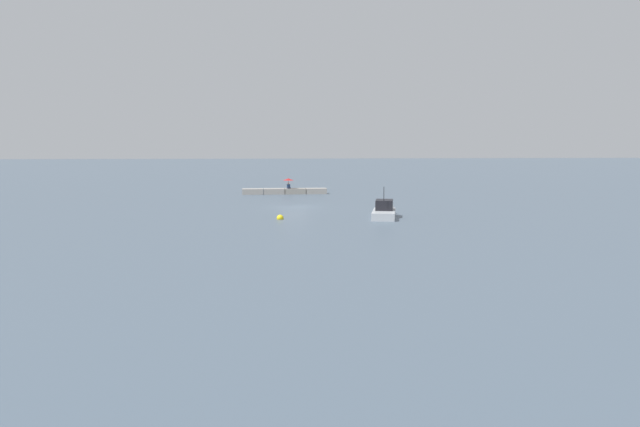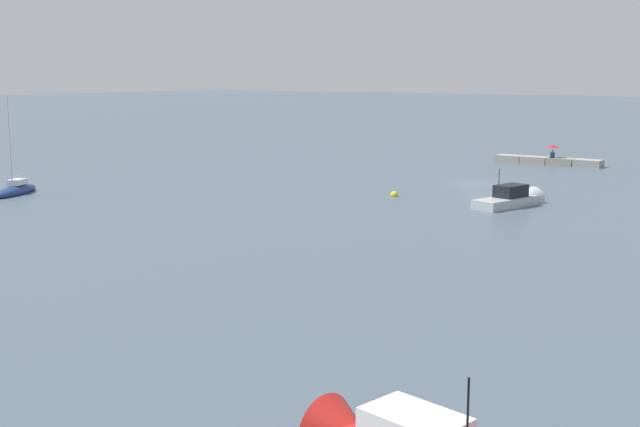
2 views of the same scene
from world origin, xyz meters
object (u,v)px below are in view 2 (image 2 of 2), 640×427
(person_seated_blue_left, at_px, (552,155))
(sailboat_navy_mid, at_px, (16,190))
(motorboat_grey_mid, at_px, (514,200))
(mooring_buoy_mid, at_px, (394,195))
(umbrella_open_red, at_px, (553,146))

(person_seated_blue_left, distance_m, sailboat_navy_mid, 48.79)
(sailboat_navy_mid, xyz_separation_m, motorboat_grey_mid, (-32.22, -15.57, 0.08))
(person_seated_blue_left, xyz_separation_m, mooring_buoy_mid, (2.41, 26.56, -0.84))
(umbrella_open_red, xyz_separation_m, sailboat_navy_mid, (25.93, 41.45, -1.54))
(person_seated_blue_left, distance_m, mooring_buoy_mid, 26.69)
(person_seated_blue_left, relative_size, motorboat_grey_mid, 0.12)
(person_seated_blue_left, bearing_deg, umbrella_open_red, -93.70)
(person_seated_blue_left, relative_size, sailboat_navy_mid, 0.10)
(person_seated_blue_left, height_order, umbrella_open_red, umbrella_open_red)
(umbrella_open_red, bearing_deg, sailboat_navy_mid, 57.96)
(sailboat_navy_mid, relative_size, mooring_buoy_mid, 13.37)
(mooring_buoy_mid, bearing_deg, person_seated_blue_left, -95.19)
(mooring_buoy_mid, bearing_deg, motorboat_grey_mid, -174.59)
(umbrella_open_red, height_order, sailboat_navy_mid, sailboat_navy_mid)
(motorboat_grey_mid, bearing_deg, person_seated_blue_left, 118.03)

